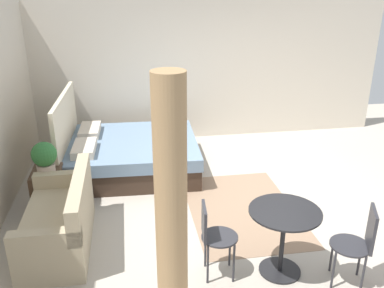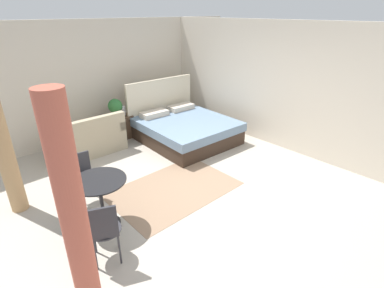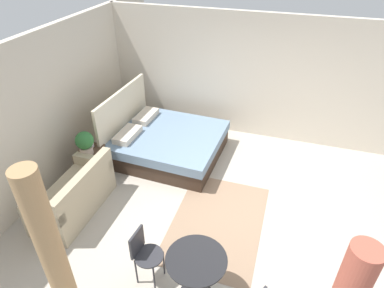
{
  "view_description": "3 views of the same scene",
  "coord_description": "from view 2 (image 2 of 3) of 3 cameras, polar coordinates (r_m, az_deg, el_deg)",
  "views": [
    {
      "loc": [
        -5.02,
        1.65,
        2.91
      ],
      "look_at": [
        -0.36,
        0.87,
        1.03
      ],
      "focal_mm": 38.66,
      "sensor_mm": 36.0,
      "label": 1
    },
    {
      "loc": [
        -2.98,
        -3.22,
        2.82
      ],
      "look_at": [
        0.1,
        0.14,
        0.75
      ],
      "focal_mm": 27.67,
      "sensor_mm": 36.0,
      "label": 2
    },
    {
      "loc": [
        -3.97,
        -0.58,
        4.01
      ],
      "look_at": [
        0.57,
        0.87,
        0.83
      ],
      "focal_mm": 30.94,
      "sensor_mm": 36.0,
      "label": 3
    }
  ],
  "objects": [
    {
      "name": "ground_plane",
      "position": [
        5.22,
        0.19,
        -8.36
      ],
      "size": [
        8.28,
        9.71,
        0.02
      ],
      "primitive_type": "cube",
      "color": "#B2A899"
    },
    {
      "name": "wall_back",
      "position": [
        7.37,
        -18.15,
        11.58
      ],
      "size": [
        8.28,
        0.12,
        2.65
      ],
      "primitive_type": "cube",
      "color": "beige",
      "rests_on": "ground"
    },
    {
      "name": "wall_right",
      "position": [
        6.65,
        17.49,
        10.36
      ],
      "size": [
        0.12,
        6.71,
        2.65
      ],
      "primitive_type": "cube",
      "color": "beige",
      "rests_on": "ground"
    },
    {
      "name": "area_rug",
      "position": [
        5.16,
        -3.53,
        -8.65
      ],
      "size": [
        2.1,
        1.4,
        0.01
      ],
      "primitive_type": "cube",
      "color": "#93755B",
      "rests_on": "ground"
    },
    {
      "name": "bed",
      "position": [
        6.93,
        -1.53,
        3.08
      ],
      "size": [
        1.95,
        2.14,
        1.29
      ],
      "color": "#38281E",
      "rests_on": "ground"
    },
    {
      "name": "couch",
      "position": [
        6.62,
        -19.34,
        0.65
      ],
      "size": [
        1.49,
        0.72,
        0.85
      ],
      "color": "tan",
      "rests_on": "ground"
    },
    {
      "name": "nightstand",
      "position": [
        7.23,
        -13.56,
        3.15
      ],
      "size": [
        0.53,
        0.38,
        0.55
      ],
      "color": "#473323",
      "rests_on": "ground"
    },
    {
      "name": "potted_plant",
      "position": [
        7.0,
        -14.56,
        6.82
      ],
      "size": [
        0.32,
        0.32,
        0.44
      ],
      "color": "tan",
      "rests_on": "nightstand"
    },
    {
      "name": "vase",
      "position": [
        7.17,
        -13.07,
        6.27
      ],
      "size": [
        0.09,
        0.09,
        0.22
      ],
      "color": "silver",
      "rests_on": "nightstand"
    },
    {
      "name": "balcony_table",
      "position": [
        4.29,
        -17.2,
        -9.19
      ],
      "size": [
        0.74,
        0.74,
        0.74
      ],
      "color": "black",
      "rests_on": "ground"
    },
    {
      "name": "cafe_chair_near_window",
      "position": [
        4.9,
        -20.23,
        -5.3
      ],
      "size": [
        0.42,
        0.42,
        0.82
      ],
      "color": "#2D2D33",
      "rests_on": "ground"
    },
    {
      "name": "cafe_chair_near_couch",
      "position": [
        3.68,
        -16.58,
        -15.37
      ],
      "size": [
        0.52,
        0.52,
        0.87
      ],
      "color": "#2D2D33",
      "rests_on": "ground"
    },
    {
      "name": "curtain_left",
      "position": [
        2.67,
        -21.33,
        -15.44
      ],
      "size": [
        0.22,
        0.22,
        2.37
      ],
      "color": "#C15B47",
      "rests_on": "ground"
    },
    {
      "name": "curtain_right",
      "position": [
        4.91,
        -32.97,
        0.88
      ],
      "size": [
        0.24,
        0.24,
        2.37
      ],
      "color": "tan",
      "rests_on": "ground"
    }
  ]
}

